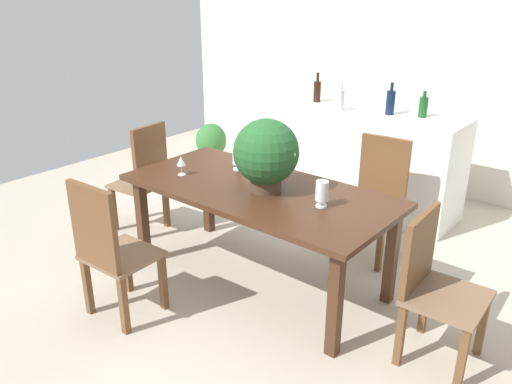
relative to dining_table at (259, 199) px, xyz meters
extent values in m
plane|color=#BCB29E|center=(0.00, 0.09, -0.67)|extent=(7.04, 7.04, 0.00)
cube|color=beige|center=(0.00, 2.69, 0.63)|extent=(6.40, 0.10, 2.60)
cube|color=#422616|center=(0.00, 0.00, 0.06)|extent=(1.98, 0.94, 0.04)
cube|color=#422616|center=(-0.89, -0.37, -0.31)|extent=(0.07, 0.07, 0.72)
cube|color=#422616|center=(0.89, -0.37, -0.31)|extent=(0.07, 0.07, 0.72)
cube|color=#422616|center=(-0.89, 0.37, -0.31)|extent=(0.07, 0.07, 0.72)
cube|color=#422616|center=(0.89, 0.37, -0.31)|extent=(0.07, 0.07, 0.72)
cube|color=brown|center=(0.27, 0.68, -0.46)|extent=(0.05, 0.05, 0.42)
cube|color=brown|center=(0.64, 0.70, -0.46)|extent=(0.05, 0.05, 0.42)
cube|color=brown|center=(0.24, 1.07, -0.46)|extent=(0.05, 0.05, 0.42)
cube|color=brown|center=(0.62, 1.09, -0.46)|extent=(0.05, 0.05, 0.42)
cube|color=brown|center=(0.44, 0.89, -0.24)|extent=(0.48, 0.50, 0.03)
cube|color=brown|center=(0.43, 1.10, 0.03)|extent=(0.41, 0.07, 0.52)
cube|color=brown|center=(-1.59, 0.15, -0.46)|extent=(0.05, 0.05, 0.42)
cube|color=brown|center=(-1.56, -0.18, -0.46)|extent=(0.05, 0.05, 0.42)
cube|color=brown|center=(-1.25, 0.18, -0.46)|extent=(0.05, 0.05, 0.42)
cube|color=brown|center=(-1.22, -0.15, -0.46)|extent=(0.05, 0.05, 0.42)
cube|color=brown|center=(-1.40, 0.00, -0.24)|extent=(0.45, 0.44, 0.03)
cube|color=brown|center=(-1.22, 0.02, 0.05)|extent=(0.07, 0.37, 0.56)
cube|color=brown|center=(1.59, -0.19, -0.46)|extent=(0.05, 0.05, 0.42)
cube|color=brown|center=(1.57, 0.20, -0.46)|extent=(0.05, 0.05, 0.42)
cube|color=brown|center=(1.23, -0.20, -0.46)|extent=(0.05, 0.05, 0.42)
cube|color=brown|center=(1.22, 0.19, -0.46)|extent=(0.05, 0.05, 0.42)
cube|color=brown|center=(1.40, 0.00, -0.24)|extent=(0.44, 0.48, 0.03)
cube|color=brown|center=(1.21, -0.01, 0.01)|extent=(0.06, 0.43, 0.47)
cube|color=brown|center=(-0.27, -0.71, -0.46)|extent=(0.05, 0.05, 0.42)
cube|color=brown|center=(-0.64, -0.72, -0.46)|extent=(0.05, 0.05, 0.42)
cube|color=brown|center=(-0.25, -1.05, -0.46)|extent=(0.05, 0.05, 0.42)
cube|color=brown|center=(-0.62, -1.07, -0.46)|extent=(0.05, 0.05, 0.42)
cube|color=brown|center=(-0.44, -0.89, -0.24)|extent=(0.47, 0.44, 0.03)
cube|color=brown|center=(-0.43, -1.07, 0.04)|extent=(0.41, 0.06, 0.54)
cylinder|color=#4C3828|center=(0.07, -0.01, 0.14)|extent=(0.22, 0.22, 0.11)
sphere|color=#235628|center=(0.07, -0.01, 0.37)|extent=(0.46, 0.46, 0.46)
sphere|color=#DB9EB2|center=(0.06, 0.14, 0.35)|extent=(0.04, 0.04, 0.04)
sphere|color=#DB9EB2|center=(-0.07, -0.05, 0.45)|extent=(0.05, 0.05, 0.05)
sphere|color=#DB9EB2|center=(-0.08, 0.08, 0.46)|extent=(0.05, 0.05, 0.05)
sphere|color=#DB9EB2|center=(0.14, -0.12, 0.34)|extent=(0.05, 0.05, 0.05)
sphere|color=#DB9EB2|center=(0.27, 0.02, 0.38)|extent=(0.06, 0.06, 0.06)
cylinder|color=silver|center=(0.53, 0.00, 0.09)|extent=(0.07, 0.07, 0.01)
cylinder|color=silver|center=(0.53, 0.00, 0.11)|extent=(0.03, 0.03, 0.03)
cylinder|color=silver|center=(0.53, 0.00, 0.20)|extent=(0.08, 0.08, 0.13)
cylinder|color=silver|center=(-0.37, 0.19, 0.09)|extent=(0.07, 0.07, 0.01)
cylinder|color=silver|center=(-0.37, 0.19, 0.11)|extent=(0.03, 0.03, 0.04)
cylinder|color=silver|center=(-0.37, 0.19, 0.20)|extent=(0.08, 0.08, 0.13)
cylinder|color=silver|center=(-0.62, -0.17, 0.09)|extent=(0.06, 0.06, 0.00)
cylinder|color=silver|center=(-0.62, -0.17, 0.13)|extent=(0.01, 0.01, 0.07)
cone|color=silver|center=(-0.62, -0.17, 0.20)|extent=(0.07, 0.07, 0.07)
cube|color=white|center=(-0.03, 1.78, -0.18)|extent=(1.70, 0.62, 0.99)
cylinder|color=#0F1E38|center=(0.14, 1.73, 0.42)|extent=(0.08, 0.08, 0.22)
cylinder|color=#0F1E38|center=(0.14, 1.73, 0.57)|extent=(0.03, 0.03, 0.08)
cylinder|color=black|center=(-0.68, 1.76, 0.42)|extent=(0.07, 0.07, 0.21)
cylinder|color=black|center=(-0.68, 1.76, 0.57)|extent=(0.03, 0.03, 0.09)
cylinder|color=#B2BFB7|center=(-0.30, 1.59, 0.41)|extent=(0.06, 0.06, 0.19)
cylinder|color=#B2BFB7|center=(-0.30, 1.59, 0.54)|extent=(0.02, 0.02, 0.06)
cylinder|color=#194C1E|center=(0.41, 1.82, 0.41)|extent=(0.08, 0.08, 0.18)
cylinder|color=#194C1E|center=(0.41, 1.82, 0.52)|extent=(0.03, 0.03, 0.05)
cylinder|color=#423D38|center=(-2.09, 1.64, -0.57)|extent=(0.25, 0.25, 0.19)
ellipsoid|color=#387538|center=(-2.09, 1.64, -0.33)|extent=(0.37, 0.37, 0.41)
camera|label=1|loc=(2.15, -2.62, 1.43)|focal=35.97mm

